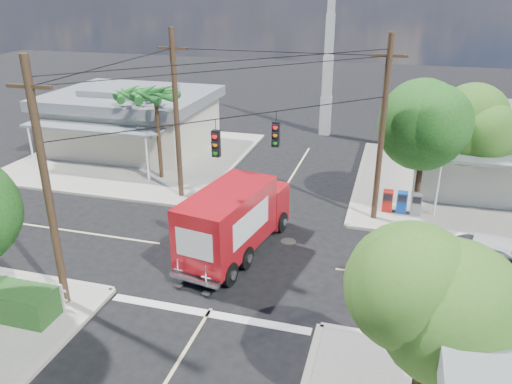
% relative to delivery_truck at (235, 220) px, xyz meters
% --- Properties ---
extents(ground, '(120.00, 120.00, 0.00)m').
position_rel_delivery_truck_xyz_m(ground, '(0.44, -0.24, -1.58)').
color(ground, black).
rests_on(ground, ground).
extents(sidewalk_ne, '(14.12, 14.12, 0.14)m').
position_rel_delivery_truck_xyz_m(sidewalk_ne, '(11.32, 10.64, -1.51)').
color(sidewalk_ne, gray).
rests_on(sidewalk_ne, ground).
extents(sidewalk_nw, '(14.12, 14.12, 0.14)m').
position_rel_delivery_truck_xyz_m(sidewalk_nw, '(-10.44, 10.64, -1.51)').
color(sidewalk_nw, gray).
rests_on(sidewalk_nw, ground).
extents(road_markings, '(32.00, 32.00, 0.01)m').
position_rel_delivery_truck_xyz_m(road_markings, '(0.44, -1.71, -1.57)').
color(road_markings, beige).
rests_on(road_markings, ground).
extents(building_nw, '(10.80, 10.20, 4.30)m').
position_rel_delivery_truck_xyz_m(building_nw, '(-11.56, 12.23, 0.64)').
color(building_nw, beige).
rests_on(building_nw, sidewalk_nw).
extents(radio_tower, '(0.80, 0.80, 17.00)m').
position_rel_delivery_truck_xyz_m(radio_tower, '(0.94, 19.76, 4.07)').
color(radio_tower, silver).
rests_on(radio_tower, ground).
extents(tree_ne_front, '(4.21, 4.14, 6.66)m').
position_rel_delivery_truck_xyz_m(tree_ne_front, '(7.65, 6.52, 3.19)').
color(tree_ne_front, '#422D1C').
rests_on(tree_ne_front, sidewalk_ne).
extents(tree_ne_back, '(3.77, 3.66, 5.82)m').
position_rel_delivery_truck_xyz_m(tree_ne_back, '(10.25, 8.72, 2.61)').
color(tree_ne_back, '#422D1C').
rests_on(tree_ne_back, sidewalk_ne).
extents(tree_se, '(3.67, 3.54, 5.62)m').
position_rel_delivery_truck_xyz_m(tree_se, '(7.45, -7.48, 2.47)').
color(tree_se, '#422D1C').
rests_on(tree_se, sidewalk_se).
extents(palm_nw_front, '(3.01, 3.08, 5.59)m').
position_rel_delivery_truck_xyz_m(palm_nw_front, '(-7.06, 7.26, 3.47)').
color(palm_nw_front, '#422D1C').
rests_on(palm_nw_front, sidewalk_nw).
extents(palm_nw_back, '(3.01, 3.08, 5.19)m').
position_rel_delivery_truck_xyz_m(palm_nw_back, '(-9.06, 8.76, 3.10)').
color(palm_nw_back, '#422D1C').
rests_on(palm_nw_back, sidewalk_nw).
extents(utility_poles, '(12.00, 10.68, 9.00)m').
position_rel_delivery_truck_xyz_m(utility_poles, '(-1.14, 1.37, 3.10)').
color(utility_poles, '#473321').
rests_on(utility_poles, ground).
extents(vending_boxes, '(1.90, 0.50, 1.10)m').
position_rel_delivery_truck_xyz_m(vending_boxes, '(6.94, 5.96, -0.89)').
color(vending_boxes, '#AD130F').
rests_on(vending_boxes, sidewalk_ne).
extents(delivery_truck, '(3.34, 7.42, 3.10)m').
position_rel_delivery_truck_xyz_m(delivery_truck, '(0.00, 0.00, 0.00)').
color(delivery_truck, black).
rests_on(delivery_truck, ground).
extents(parked_car, '(5.78, 3.61, 1.49)m').
position_rel_delivery_truck_xyz_m(parked_car, '(10.91, 1.08, -0.83)').
color(parked_car, silver).
rests_on(parked_car, ground).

